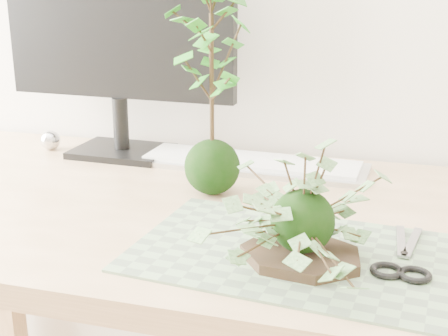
{
  "coord_description": "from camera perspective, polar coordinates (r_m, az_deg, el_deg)",
  "views": [
    {
      "loc": [
        0.26,
        0.26,
        1.13
      ],
      "look_at": [
        0.0,
        1.14,
        0.84
      ],
      "focal_mm": 50.0,
      "sensor_mm": 36.0,
      "label": 1
    }
  ],
  "objects": [
    {
      "name": "stone_dish",
      "position": [
        0.89,
        7.08,
        -7.94
      ],
      "size": [
        0.2,
        0.2,
        0.01
      ],
      "primitive_type": "cylinder",
      "rotation": [
        0.0,
        0.0,
        -0.13
      ],
      "color": "black",
      "rests_on": "cutting_mat"
    },
    {
      "name": "cutting_mat",
      "position": [
        0.91,
        6.11,
        -7.7
      ],
      "size": [
        0.47,
        0.34,
        0.0
      ],
      "primitive_type": "cube",
      "rotation": [
        0.0,
        0.0,
        -0.09
      ],
      "color": "#596B55",
      "rests_on": "desk"
    },
    {
      "name": "monitor",
      "position": [
        1.36,
        -9.68,
        12.03
      ],
      "size": [
        0.52,
        0.16,
        0.46
      ],
      "rotation": [
        0.0,
        0.0,
        -0.03
      ],
      "color": "black",
      "rests_on": "desk"
    },
    {
      "name": "scissors",
      "position": [
        0.89,
        16.07,
        -8.55
      ],
      "size": [
        0.08,
        0.19,
        0.01
      ],
      "rotation": [
        0.0,
        0.0,
        -0.06
      ],
      "color": "gray",
      "rests_on": "cutting_mat"
    },
    {
      "name": "desk",
      "position": [
        1.11,
        2.57,
        -8.04
      ],
      "size": [
        1.6,
        0.7,
        0.74
      ],
      "color": "#D8B185",
      "rests_on": "ground_plane"
    },
    {
      "name": "foil_ball",
      "position": [
        1.47,
        -15.59,
        2.47
      ],
      "size": [
        0.04,
        0.04,
        0.04
      ],
      "primitive_type": "sphere",
      "color": "silver",
      "rests_on": "desk"
    },
    {
      "name": "keyboard",
      "position": [
        1.3,
        2.5,
        0.44
      ],
      "size": [
        0.48,
        0.16,
        0.02
      ],
      "rotation": [
        0.0,
        0.0,
        -0.04
      ],
      "color": "#BCBCBD",
      "rests_on": "desk"
    },
    {
      "name": "maple_kokedama",
      "position": [
        1.08,
        -1.16,
        12.66
      ],
      "size": [
        0.3,
        0.3,
        0.43
      ],
      "rotation": [
        0.0,
        0.0,
        -0.42
      ],
      "color": "black",
      "rests_on": "desk"
    },
    {
      "name": "ivy_kokedama",
      "position": [
        0.85,
        7.31,
        -2.23
      ],
      "size": [
        0.26,
        0.26,
        0.18
      ],
      "rotation": [
        0.0,
        0.0,
        -0.05
      ],
      "color": "black",
      "rests_on": "stone_dish"
    }
  ]
}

